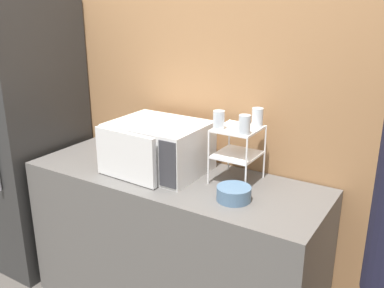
{
  "coord_description": "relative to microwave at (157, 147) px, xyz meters",
  "views": [
    {
      "loc": [
        1.3,
        -1.54,
        1.87
      ],
      "look_at": [
        0.12,
        0.35,
        1.11
      ],
      "focal_mm": 40.0,
      "sensor_mm": 36.0,
      "label": 1
    }
  ],
  "objects": [
    {
      "name": "microwave",
      "position": [
        0.0,
        0.0,
        0.0
      ],
      "size": [
        0.53,
        0.47,
        0.29
      ],
      "color": "silver",
      "rests_on": "counter"
    },
    {
      "name": "dish_rack",
      "position": [
        0.46,
        0.11,
        0.08
      ],
      "size": [
        0.23,
        0.25,
        0.31
      ],
      "color": "white",
      "rests_on": "counter"
    },
    {
      "name": "glass_front_right",
      "position": [
        0.54,
        0.02,
        0.21
      ],
      "size": [
        0.06,
        0.06,
        0.1
      ],
      "color": "silver",
      "rests_on": "dish_rack"
    },
    {
      "name": "refrigerator",
      "position": [
        -1.19,
        -0.05,
        -0.12
      ],
      "size": [
        0.73,
        0.71,
        1.87
      ],
      "color": "#2D2D2D",
      "rests_on": "ground_plane"
    },
    {
      "name": "glass_front_left",
      "position": [
        0.38,
        0.03,
        0.21
      ],
      "size": [
        0.06,
        0.06,
        0.1
      ],
      "color": "silver",
      "rests_on": "dish_rack"
    },
    {
      "name": "bowl",
      "position": [
        0.56,
        -0.12,
        -0.11
      ],
      "size": [
        0.17,
        0.17,
        0.07
      ],
      "color": "slate",
      "rests_on": "counter"
    },
    {
      "name": "counter",
      "position": [
        0.11,
        -0.02,
        -0.6
      ],
      "size": [
        1.77,
        0.63,
        0.91
      ],
      "color": "#595654",
      "rests_on": "ground_plane"
    },
    {
      "name": "wall_back",
      "position": [
        0.11,
        0.33,
        0.24
      ],
      "size": [
        8.0,
        0.06,
        2.6
      ],
      "color": "#9E7047",
      "rests_on": "ground_plane"
    },
    {
      "name": "glass_back_right",
      "position": [
        0.53,
        0.19,
        0.21
      ],
      "size": [
        0.06,
        0.06,
        0.1
      ],
      "color": "silver",
      "rests_on": "dish_rack"
    }
  ]
}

